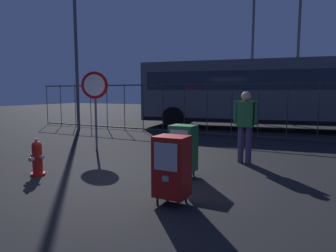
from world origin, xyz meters
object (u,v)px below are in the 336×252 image
object	(u,v)px
newspaper_box_primary	(183,148)
newspaper_box_secondary	(172,166)
bus_near	(261,91)
stop_sign	(95,94)
fire_hydrant	(37,158)
street_light_far_left	(75,31)
street_light_near_right	(253,42)
pedestrian	(245,123)
street_light_near_left	(299,34)

from	to	relation	value
newspaper_box_primary	newspaper_box_secondary	size ratio (longest dim) A/B	1.00
newspaper_box_secondary	bus_near	world-z (taller)	bus_near
newspaper_box_primary	stop_sign	distance (m)	3.74
fire_hydrant	street_light_far_left	size ratio (longest dim) A/B	0.10
newspaper_box_secondary	street_light_near_right	bearing A→B (deg)	96.37
bus_near	fire_hydrant	bearing A→B (deg)	-113.15
pedestrian	newspaper_box_primary	bearing A→B (deg)	-115.53
bus_near	street_light_near_right	world-z (taller)	street_light_near_right
newspaper_box_primary	newspaper_box_secondary	distance (m)	1.46
stop_sign	street_light_far_left	size ratio (longest dim) A/B	0.30
pedestrian	bus_near	bearing A→B (deg)	96.88
newspaper_box_primary	street_light_far_left	distance (m)	9.56
newspaper_box_primary	newspaper_box_secondary	xyz separation A→B (m)	(0.43, -1.40, 0.00)
newspaper_box_secondary	street_light_far_left	size ratio (longest dim) A/B	0.14
newspaper_box_secondary	stop_sign	xyz separation A→B (m)	(-3.76, 2.78, 1.03)
street_light_near_right	bus_near	bearing A→B (deg)	-71.89
pedestrian	street_light_near_right	size ratio (longest dim) A/B	0.22
newspaper_box_primary	pedestrian	distance (m)	1.94
street_light_near_left	stop_sign	bearing A→B (deg)	-116.63
newspaper_box_primary	stop_sign	xyz separation A→B (m)	(-3.33, 1.38, 1.03)
fire_hydrant	pedestrian	distance (m)	4.57
newspaper_box_primary	stop_sign	size ratio (longest dim) A/B	0.46
street_light_near_left	street_light_near_right	xyz separation A→B (m)	(-2.36, 1.03, -0.04)
fire_hydrant	newspaper_box_primary	size ratio (longest dim) A/B	0.73
stop_sign	bus_near	world-z (taller)	bus_near
newspaper_box_primary	street_light_near_left	bearing A→B (deg)	82.91
street_light_far_left	street_light_near_right	bearing A→B (deg)	47.23
stop_sign	street_light_near_right	xyz separation A→B (m)	(2.30, 10.31, 2.78)
newspaper_box_secondary	pedestrian	bearing A→B (deg)	82.86
fire_hydrant	newspaper_box_primary	distance (m)	2.91
fire_hydrant	bus_near	distance (m)	10.21
street_light_near_right	newspaper_box_secondary	bearing A→B (deg)	-83.63
fire_hydrant	pedestrian	world-z (taller)	pedestrian
stop_sign	street_light_near_left	xyz separation A→B (m)	(4.65, 9.27, 2.83)
bus_near	newspaper_box_secondary	bearing A→B (deg)	-95.60
newspaper_box_primary	street_light_near_left	distance (m)	11.41
fire_hydrant	newspaper_box_secondary	xyz separation A→B (m)	(3.06, -0.17, 0.22)
street_light_near_right	stop_sign	bearing A→B (deg)	-102.55
newspaper_box_primary	street_light_near_left	xyz separation A→B (m)	(1.33, 10.65, 3.86)
stop_sign	newspaper_box_primary	bearing A→B (deg)	-22.54
fire_hydrant	stop_sign	xyz separation A→B (m)	(-0.69, 2.60, 1.25)
newspaper_box_secondary	pedestrian	world-z (taller)	pedestrian
street_light_near_right	street_light_far_left	distance (m)	9.23
bus_near	street_light_near_left	distance (m)	3.69
fire_hydrant	street_light_far_left	distance (m)	8.67
newspaper_box_secondary	bus_near	distance (m)	10.02
bus_near	street_light_near_right	distance (m)	4.25
stop_sign	pedestrian	size ratio (longest dim) A/B	1.34
street_light_near_left	street_light_near_right	size ratio (longest dim) A/B	1.01
street_light_far_left	newspaper_box_primary	bearing A→B (deg)	-33.92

